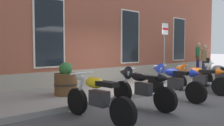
% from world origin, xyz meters
% --- Properties ---
extents(ground_plane, '(140.00, 140.00, 0.00)m').
position_xyz_m(ground_plane, '(0.00, 0.00, 0.00)').
color(ground_plane, '#424244').
extents(sidewalk, '(26.87, 2.95, 0.14)m').
position_xyz_m(sidewalk, '(0.00, 1.47, 0.07)').
color(sidewalk, gray).
rests_on(sidewalk, ground_plane).
extents(motorcycle_yellow_naked, '(0.62, 2.03, 0.99)m').
position_xyz_m(motorcycle_yellow_naked, '(-3.01, -1.02, 0.49)').
color(motorcycle_yellow_naked, black).
rests_on(motorcycle_yellow_naked, ground_plane).
extents(motorcycle_black_sport, '(0.62, 2.05, 1.04)m').
position_xyz_m(motorcycle_black_sport, '(-1.43, -0.81, 0.57)').
color(motorcycle_black_sport, black).
rests_on(motorcycle_black_sport, ground_plane).
extents(motorcycle_blue_sport, '(0.62, 2.12, 1.06)m').
position_xyz_m(motorcycle_blue_sport, '(0.04, -0.80, 0.58)').
color(motorcycle_blue_sport, black).
rests_on(motorcycle_blue_sport, ground_plane).
extents(motorcycle_orange_sport, '(0.62, 2.13, 1.01)m').
position_xyz_m(motorcycle_orange_sport, '(1.56, -0.78, 0.55)').
color(motorcycle_orange_sport, black).
rests_on(motorcycle_orange_sport, ground_plane).
extents(motorcycle_grey_naked, '(0.62, 2.05, 0.96)m').
position_xyz_m(motorcycle_grey_naked, '(2.99, -0.99, 0.48)').
color(motorcycle_grey_naked, black).
rests_on(motorcycle_grey_naked, ground_plane).
extents(pedestrian_tan_coat, '(0.45, 0.58, 1.60)m').
position_xyz_m(pedestrian_tan_coat, '(4.92, 0.63, 1.03)').
color(pedestrian_tan_coat, '#2D3351').
rests_on(pedestrian_tan_coat, sidewalk).
extents(pedestrian_striped_shirt, '(0.63, 0.37, 1.75)m').
position_xyz_m(pedestrian_striped_shirt, '(5.79, 1.44, 1.13)').
color(pedestrian_striped_shirt, '#1E1E4C').
rests_on(pedestrian_striped_shirt, sidewalk).
extents(parking_sign, '(0.36, 0.07, 2.41)m').
position_xyz_m(parking_sign, '(1.67, 0.65, 1.70)').
color(parking_sign, '#4C4C51').
rests_on(parking_sign, sidewalk).
extents(barrel_planter, '(0.71, 0.71, 0.99)m').
position_xyz_m(barrel_planter, '(-2.42, 1.26, 0.54)').
color(barrel_planter, brown).
rests_on(barrel_planter, sidewalk).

